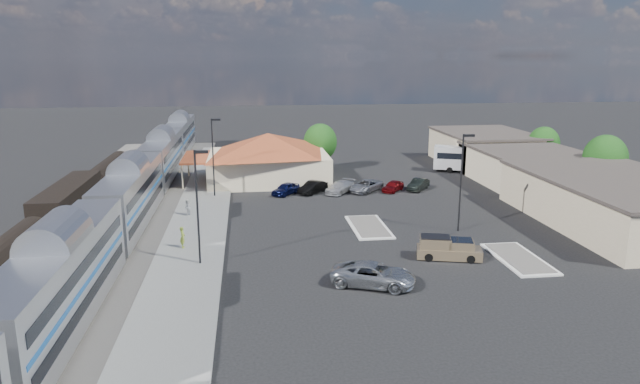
{
  "coord_description": "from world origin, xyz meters",
  "views": [
    {
      "loc": [
        -7.11,
        -48.36,
        15.74
      ],
      "look_at": [
        -0.2,
        5.32,
        2.8
      ],
      "focal_mm": 32.0,
      "sensor_mm": 36.0,
      "label": 1
    }
  ],
  "objects": [
    {
      "name": "parked_car_b",
      "position": [
        0.37,
        16.47,
        0.71
      ],
      "size": [
        3.98,
        4.24,
        1.42
      ],
      "primitive_type": "imported",
      "rotation": [
        0.0,
        0.0,
        -0.72
      ],
      "color": "black",
      "rests_on": "ground"
    },
    {
      "name": "lamp_lot",
      "position": [
        12.1,
        0.0,
        5.34
      ],
      "size": [
        1.08,
        0.25,
        9.0
      ],
      "color": "black",
      "rests_on": "ground"
    },
    {
      "name": "ground",
      "position": [
        0.0,
        0.0,
        0.0
      ],
      "size": [
        280.0,
        280.0,
        0.0
      ],
      "primitive_type": "plane",
      "color": "black",
      "rests_on": "ground"
    },
    {
      "name": "buildings_east",
      "position": [
        28.0,
        14.28,
        2.27
      ],
      "size": [
        14.4,
        51.4,
        4.8
      ],
      "color": "#C6B28C",
      "rests_on": "ground"
    },
    {
      "name": "parked_car_d",
      "position": [
        6.77,
        16.47,
        0.7
      ],
      "size": [
        5.14,
        5.26,
        1.4
      ],
      "primitive_type": "imported",
      "rotation": [
        0.0,
        0.0,
        -0.75
      ],
      "color": "gray",
      "rests_on": "ground"
    },
    {
      "name": "railbed",
      "position": [
        -21.0,
        8.0,
        0.06
      ],
      "size": [
        16.0,
        100.0,
        0.12
      ],
      "primitive_type": "cube",
      "color": "#4C4944",
      "rests_on": "ground"
    },
    {
      "name": "coach_bus",
      "position": [
        24.0,
        25.69,
        2.05
      ],
      "size": [
        11.18,
        6.4,
        3.56
      ],
      "rotation": [
        0.0,
        0.0,
        1.19
      ],
      "color": "white",
      "rests_on": "ground"
    },
    {
      "name": "freight_cars",
      "position": [
        -24.0,
        6.2,
        1.93
      ],
      "size": [
        2.8,
        46.0,
        4.0
      ],
      "color": "black",
      "rests_on": "ground"
    },
    {
      "name": "parked_car_a",
      "position": [
        -2.83,
        16.17,
        0.69
      ],
      "size": [
        3.83,
        4.2,
        1.39
      ],
      "primitive_type": "imported",
      "rotation": [
        0.0,
        0.0,
        -0.68
      ],
      "color": "#0C123E",
      "rests_on": "ground"
    },
    {
      "name": "parked_car_e",
      "position": [
        9.97,
        16.17,
        0.65
      ],
      "size": [
        3.56,
        3.91,
        1.29
      ],
      "primitive_type": "imported",
      "rotation": [
        0.0,
        0.0,
        -0.67
      ],
      "color": "maroon",
      "rests_on": "ground"
    },
    {
      "name": "person_b",
      "position": [
        -13.28,
        7.97,
        0.98
      ],
      "size": [
        0.85,
        0.95,
        1.6
      ],
      "primitive_type": "imported",
      "rotation": [
        0.0,
        0.0,
        -1.95
      ],
      "color": "silver",
      "rests_on": "platform"
    },
    {
      "name": "suv",
      "position": [
        1.39,
        -11.68,
        0.82
      ],
      "size": [
        6.52,
        4.78,
        1.65
      ],
      "primitive_type": "imported",
      "rotation": [
        0.0,
        0.0,
        1.18
      ],
      "color": "#ABAFB4",
      "rests_on": "ground"
    },
    {
      "name": "person_a",
      "position": [
        -12.68,
        -2.15,
        1.09
      ],
      "size": [
        0.49,
        0.7,
        1.82
      ],
      "primitive_type": "imported",
      "rotation": [
        0.0,
        0.0,
        1.66
      ],
      "color": "#9FB939",
      "rests_on": "platform"
    },
    {
      "name": "parked_car_c",
      "position": [
        3.57,
        16.17,
        0.69
      ],
      "size": [
        4.49,
        4.94,
        1.38
      ],
      "primitive_type": "imported",
      "rotation": [
        0.0,
        0.0,
        -0.67
      ],
      "color": "silver",
      "rests_on": "ground"
    },
    {
      "name": "traffic_island_south",
      "position": [
        4.0,
        2.0,
        0.1
      ],
      "size": [
        3.3,
        7.5,
        0.21
      ],
      "color": "silver",
      "rests_on": "ground"
    },
    {
      "name": "tree_east_b",
      "position": [
        34.0,
        12.0,
        4.22
      ],
      "size": [
        4.94,
        4.94,
        6.96
      ],
      "color": "#382314",
      "rests_on": "ground"
    },
    {
      "name": "lamp_plat_s",
      "position": [
        -10.9,
        -6.0,
        5.34
      ],
      "size": [
        1.08,
        0.25,
        9.0
      ],
      "color": "black",
      "rests_on": "ground"
    },
    {
      "name": "platform",
      "position": [
        -12.0,
        6.0,
        0.09
      ],
      "size": [
        5.5,
        92.0,
        0.18
      ],
      "primitive_type": "cube",
      "color": "gray",
      "rests_on": "ground"
    },
    {
      "name": "parked_car_f",
      "position": [
        13.17,
        16.47,
        0.68
      ],
      "size": [
        3.66,
        4.13,
        1.35
      ],
      "primitive_type": "imported",
      "rotation": [
        0.0,
        0.0,
        -0.66
      ],
      "color": "black",
      "rests_on": "ground"
    },
    {
      "name": "tree_depot",
      "position": [
        3.0,
        30.0,
        4.02
      ],
      "size": [
        4.71,
        4.71,
        6.63
      ],
      "color": "#382314",
      "rests_on": "ground"
    },
    {
      "name": "station_depot",
      "position": [
        -4.56,
        24.0,
        3.13
      ],
      "size": [
        18.35,
        12.24,
        6.2
      ],
      "color": "beige",
      "rests_on": "ground"
    },
    {
      "name": "tree_east_c",
      "position": [
        34.0,
        26.0,
        3.76
      ],
      "size": [
        4.41,
        4.41,
        6.21
      ],
      "color": "#382314",
      "rests_on": "ground"
    },
    {
      "name": "lamp_plat_n",
      "position": [
        -10.9,
        16.0,
        5.34
      ],
      "size": [
        1.08,
        0.25,
        9.0
      ],
      "color": "black",
      "rests_on": "ground"
    },
    {
      "name": "passenger_train",
      "position": [
        -18.0,
        4.81,
        2.87
      ],
      "size": [
        3.0,
        104.0,
        5.55
      ],
      "color": "silver",
      "rests_on": "ground"
    },
    {
      "name": "traffic_island_north",
      "position": [
        14.0,
        -8.0,
        0.1
      ],
      "size": [
        3.3,
        7.5,
        0.21
      ],
      "color": "silver",
      "rests_on": "ground"
    },
    {
      "name": "pickup_truck",
      "position": [
        8.56,
        -7.06,
        0.83
      ],
      "size": [
        5.34,
        3.07,
        1.74
      ],
      "rotation": [
        0.0,
        0.0,
        1.31
      ],
      "color": "tan",
      "rests_on": "ground"
    }
  ]
}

